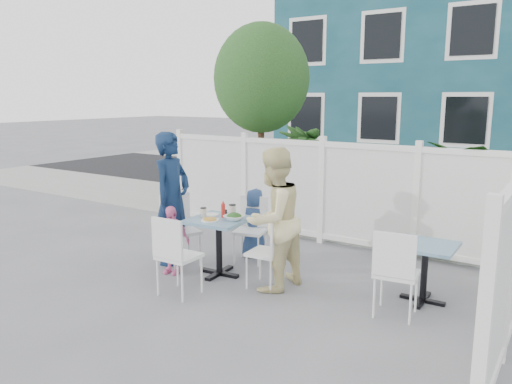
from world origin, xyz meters
The scene contains 29 objects.
ground centered at (0.00, 0.00, 0.00)m, with size 80.00×80.00×0.00m, color slate.
near_sidewalk centered at (0.00, 3.80, 0.01)m, with size 24.00×2.60×0.01m, color gray.
street centered at (0.00, 7.50, 0.00)m, with size 24.00×5.00×0.01m, color black.
far_sidewalk centered at (0.00, 10.60, 0.01)m, with size 24.00×1.60×0.01m, color gray.
building centered at (-0.50, 14.00, 3.00)m, with size 11.00×6.00×6.00m.
fence_back centered at (0.10, 2.40, 0.78)m, with size 5.86×0.08×1.60m.
tree centered at (-1.60, 3.30, 2.59)m, with size 1.80×1.62×3.59m.
utility_cabinet centered at (-2.96, 4.00, 0.65)m, with size 0.70×0.50×1.31m, color gold.
potted_shrub_a centered at (-0.52, 3.10, 0.90)m, with size 1.01×1.01×1.80m, color #1B3916.
potted_shrub_b centered at (1.92, 3.00, 0.84)m, with size 1.50×1.30×1.67m, color #1B3916.
main_table centered at (-0.36, 0.37, 0.58)m, with size 0.75×0.75×0.75m.
spare_table centered at (2.09, 0.93, 0.52)m, with size 0.64×0.64×0.67m.
chair_left centered at (-1.09, 0.43, 0.56)m, with size 0.56×0.57×0.96m.
chair_right centered at (0.44, 0.35, 0.51)m, with size 0.41×0.42×0.88m.
chair_back centered at (-0.34, 1.10, 0.52)m, with size 0.50×0.48×0.90m.
chair_near centered at (-0.35, -0.48, 0.55)m, with size 0.44×0.42×0.94m.
chair_spare centered at (1.94, 0.34, 0.55)m, with size 0.47×0.46×0.94m.
man centered at (-1.20, 0.43, 0.91)m, with size 0.66×0.43×1.81m, color #102342.
woman centered at (0.46, 0.36, 0.85)m, with size 0.83×0.64×1.70m, color #E1C752.
boy centered at (-0.39, 1.25, 0.50)m, with size 0.48×0.32×0.99m, color navy.
toddler centered at (-0.92, 0.09, 0.45)m, with size 0.53×0.22×0.90m, color pink.
plate_main centered at (-0.38, 0.21, 0.75)m, with size 0.22×0.22×0.01m, color white.
plate_side centered at (-0.56, 0.45, 0.76)m, with size 0.22×0.22×0.01m, color white.
salad_bowl centered at (-0.15, 0.41, 0.78)m, with size 0.25×0.25×0.06m, color white.
coffee_cup_a centered at (-0.57, 0.33, 0.80)m, with size 0.08×0.08×0.11m, color beige.
coffee_cup_b centered at (-0.32, 0.62, 0.81)m, with size 0.09×0.09×0.13m, color beige.
ketchup_bottle centered at (-0.35, 0.45, 0.83)m, with size 0.05×0.05×0.17m, color red.
salt_shaker centered at (-0.47, 0.60, 0.78)m, with size 0.03×0.03×0.07m, color white.
pepper_shaker centered at (-0.41, 0.60, 0.78)m, with size 0.03×0.03×0.06m, color black.
Camera 1 is at (3.41, -4.52, 2.27)m, focal length 35.00 mm.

